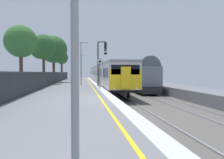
{
  "coord_description": "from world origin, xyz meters",
  "views": [
    {
      "loc": [
        -1.46,
        -13.71,
        1.59
      ],
      "look_at": [
        1.25,
        6.67,
        0.95
      ],
      "focal_mm": 36.19,
      "sensor_mm": 36.0,
      "label": 1
    }
  ],
  "objects_px": {
    "commuter_train_at_platform": "(103,74)",
    "platform_lamp_mid": "(81,60)",
    "freight_train_adjacent_track": "(120,73)",
    "speed_limit_sign": "(100,70)",
    "background_tree_left": "(54,50)",
    "platform_lamp_far": "(81,65)",
    "background_tree_centre": "(61,58)",
    "signal_gantry": "(100,58)",
    "background_tree_back": "(43,48)",
    "background_tree_right": "(21,42)"
  },
  "relations": [
    {
      "from": "background_tree_centre",
      "to": "background_tree_right",
      "type": "bearing_deg",
      "value": -92.39
    },
    {
      "from": "background_tree_left",
      "to": "background_tree_back",
      "type": "bearing_deg",
      "value": -99.25
    },
    {
      "from": "commuter_train_at_platform",
      "to": "platform_lamp_mid",
      "type": "height_order",
      "value": "platform_lamp_mid"
    },
    {
      "from": "platform_lamp_mid",
      "to": "platform_lamp_far",
      "type": "distance_m",
      "value": 24.84
    },
    {
      "from": "speed_limit_sign",
      "to": "background_tree_back",
      "type": "distance_m",
      "value": 13.21
    },
    {
      "from": "background_tree_back",
      "to": "background_tree_left",
      "type": "bearing_deg",
      "value": 80.75
    },
    {
      "from": "signal_gantry",
      "to": "speed_limit_sign",
      "type": "distance_m",
      "value": 4.06
    },
    {
      "from": "commuter_train_at_platform",
      "to": "background_tree_centre",
      "type": "height_order",
      "value": "background_tree_centre"
    },
    {
      "from": "freight_train_adjacent_track",
      "to": "speed_limit_sign",
      "type": "relative_size",
      "value": 14.36
    },
    {
      "from": "freight_train_adjacent_track",
      "to": "signal_gantry",
      "type": "bearing_deg",
      "value": -106.05
    },
    {
      "from": "platform_lamp_mid",
      "to": "platform_lamp_far",
      "type": "relative_size",
      "value": 0.97
    },
    {
      "from": "background_tree_centre",
      "to": "background_tree_back",
      "type": "bearing_deg",
      "value": -92.39
    },
    {
      "from": "commuter_train_at_platform",
      "to": "platform_lamp_mid",
      "type": "xyz_separation_m",
      "value": [
        -3.68,
        -10.49,
        1.95
      ]
    },
    {
      "from": "speed_limit_sign",
      "to": "freight_train_adjacent_track",
      "type": "bearing_deg",
      "value": 75.66
    },
    {
      "from": "background_tree_back",
      "to": "signal_gantry",
      "type": "bearing_deg",
      "value": -42.34
    },
    {
      "from": "platform_lamp_far",
      "to": "background_tree_left",
      "type": "bearing_deg",
      "value": -105.84
    },
    {
      "from": "freight_train_adjacent_track",
      "to": "background_tree_back",
      "type": "xyz_separation_m",
      "value": [
        -12.99,
        -12.22,
        3.62
      ]
    },
    {
      "from": "platform_lamp_far",
      "to": "background_tree_centre",
      "type": "relative_size",
      "value": 0.88
    },
    {
      "from": "platform_lamp_mid",
      "to": "background_tree_left",
      "type": "xyz_separation_m",
      "value": [
        -4.4,
        9.33,
        2.04
      ]
    },
    {
      "from": "background_tree_left",
      "to": "background_tree_centre",
      "type": "distance_m",
      "value": 14.14
    },
    {
      "from": "speed_limit_sign",
      "to": "platform_lamp_mid",
      "type": "bearing_deg",
      "value": 104.89
    },
    {
      "from": "platform_lamp_far",
      "to": "background_tree_right",
      "type": "xyz_separation_m",
      "value": [
        -5.71,
        -30.73,
        1.19
      ]
    },
    {
      "from": "signal_gantry",
      "to": "background_tree_left",
      "type": "height_order",
      "value": "background_tree_left"
    },
    {
      "from": "background_tree_left",
      "to": "background_tree_right",
      "type": "distance_m",
      "value": 15.3
    },
    {
      "from": "platform_lamp_far",
      "to": "background_tree_centre",
      "type": "distance_m",
      "value": 4.92
    },
    {
      "from": "freight_train_adjacent_track",
      "to": "platform_lamp_mid",
      "type": "bearing_deg",
      "value": -115.67
    },
    {
      "from": "freight_train_adjacent_track",
      "to": "speed_limit_sign",
      "type": "bearing_deg",
      "value": -104.34
    },
    {
      "from": "background_tree_right",
      "to": "background_tree_back",
      "type": "bearing_deg",
      "value": 87.6
    },
    {
      "from": "platform_lamp_far",
      "to": "background_tree_right",
      "type": "bearing_deg",
      "value": -100.53
    },
    {
      "from": "commuter_train_at_platform",
      "to": "speed_limit_sign",
      "type": "distance_m",
      "value": 17.5
    },
    {
      "from": "background_tree_right",
      "to": "platform_lamp_mid",
      "type": "bearing_deg",
      "value": 45.89
    },
    {
      "from": "commuter_train_at_platform",
      "to": "background_tree_left",
      "type": "relative_size",
      "value": 5.58
    },
    {
      "from": "background_tree_centre",
      "to": "background_tree_back",
      "type": "distance_m",
      "value": 19.71
    },
    {
      "from": "background_tree_back",
      "to": "speed_limit_sign",
      "type": "bearing_deg",
      "value": -56.2
    },
    {
      "from": "background_tree_centre",
      "to": "background_tree_back",
      "type": "xyz_separation_m",
      "value": [
        -0.82,
        -19.69,
        0.21
      ]
    },
    {
      "from": "speed_limit_sign",
      "to": "platform_lamp_far",
      "type": "relative_size",
      "value": 0.53
    },
    {
      "from": "speed_limit_sign",
      "to": "platform_lamp_mid",
      "type": "relative_size",
      "value": 0.54
    },
    {
      "from": "background_tree_centre",
      "to": "background_tree_right",
      "type": "xyz_separation_m",
      "value": [
        -1.23,
        -29.35,
        -0.31
      ]
    },
    {
      "from": "commuter_train_at_platform",
      "to": "background_tree_left",
      "type": "distance_m",
      "value": 9.08
    },
    {
      "from": "background_tree_left",
      "to": "background_tree_centre",
      "type": "relative_size",
      "value": 1.19
    },
    {
      "from": "freight_train_adjacent_track",
      "to": "platform_lamp_mid",
      "type": "height_order",
      "value": "platform_lamp_mid"
    },
    {
      "from": "signal_gantry",
      "to": "background_tree_back",
      "type": "relative_size",
      "value": 0.74
    },
    {
      "from": "background_tree_left",
      "to": "background_tree_right",
      "type": "xyz_separation_m",
      "value": [
        -1.31,
        -15.22,
        -0.76
      ]
    },
    {
      "from": "speed_limit_sign",
      "to": "background_tree_left",
      "type": "xyz_separation_m",
      "value": [
        -6.23,
        16.23,
        3.39
      ]
    },
    {
      "from": "platform_lamp_mid",
      "to": "background_tree_back",
      "type": "bearing_deg",
      "value": 144.62
    },
    {
      "from": "background_tree_left",
      "to": "background_tree_right",
      "type": "bearing_deg",
      "value": -94.92
    },
    {
      "from": "speed_limit_sign",
      "to": "platform_lamp_far",
      "type": "height_order",
      "value": "platform_lamp_far"
    },
    {
      "from": "signal_gantry",
      "to": "background_tree_left",
      "type": "bearing_deg",
      "value": 118.03
    },
    {
      "from": "signal_gantry",
      "to": "background_tree_back",
      "type": "bearing_deg",
      "value": 137.66
    },
    {
      "from": "platform_lamp_far",
      "to": "background_tree_back",
      "type": "relative_size",
      "value": 0.81
    }
  ]
}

